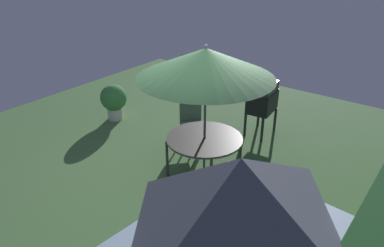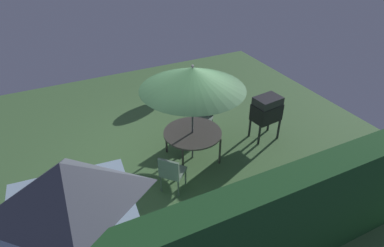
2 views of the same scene
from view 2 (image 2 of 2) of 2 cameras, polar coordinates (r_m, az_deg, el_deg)
The scene contains 9 objects.
ground_plane at distance 8.33m, azimuth -2.35°, elevation -5.38°, with size 11.00×11.00×0.00m, color #47703D.
hedge_backdrop at distance 5.50m, azimuth 13.38°, elevation -17.25°, with size 6.15×0.51×1.98m.
garden_shed at distance 5.11m, azimuth -18.81°, elevation -17.62°, with size 1.77×1.52×2.60m.
patio_table at distance 7.83m, azimuth 0.09°, elevation -1.80°, with size 1.38×1.38×0.75m.
patio_umbrella at distance 7.12m, azimuth 0.10°, elevation 7.73°, with size 2.33×2.33×2.44m.
bbq_grill at distance 8.71m, azimuth 12.68°, elevation 2.33°, with size 0.75×0.58×1.20m.
chair_near_shed at distance 8.89m, azimuth 2.08°, elevation 1.41°, with size 0.65×0.65×0.90m.
chair_far_side at distance 7.04m, azimuth -3.54°, elevation -8.22°, with size 0.65×0.65×0.90m.
potted_plant_by_shed at distance 10.63m, azimuth -4.34°, elevation 6.72°, with size 0.63×0.63×0.87m.
Camera 2 is at (2.61, 6.04, 5.11)m, focal length 31.13 mm.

